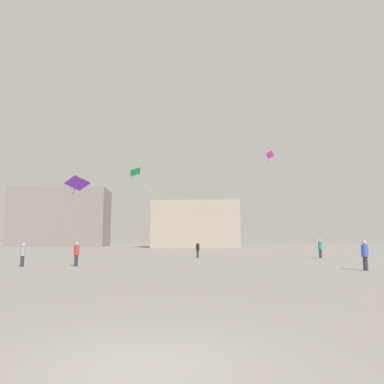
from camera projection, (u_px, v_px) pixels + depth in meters
ground_plane at (142, 367)px, 5.24m from camera, size 300.00×300.00×0.00m
person_in_red at (76, 253)px, 24.84m from camera, size 0.36×0.36×1.67m
person_in_black at (198, 249)px, 36.42m from camera, size 0.35×0.35×1.62m
person_in_grey at (23, 254)px, 24.43m from camera, size 0.34×0.34×1.58m
person_in_teal at (320, 248)px, 35.92m from camera, size 0.40×0.40×1.85m
person_in_blue at (365, 254)px, 21.48m from camera, size 0.39×0.39×1.79m
kite_magenta_delta at (271, 158)px, 35.32m from camera, size 5.63×2.46×9.07m
kite_emerald_delta at (136, 173)px, 39.06m from camera, size 7.46×2.31×8.18m
kite_violet_delta at (77, 184)px, 21.68m from camera, size 1.86×4.21×4.22m
building_left_hall at (61, 218)px, 95.35m from camera, size 25.00×12.52×15.05m
building_centre_hall at (196, 225)px, 83.87m from camera, size 19.83×12.79×10.41m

